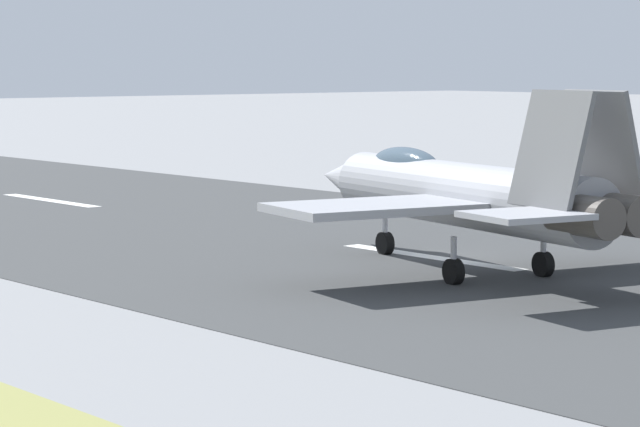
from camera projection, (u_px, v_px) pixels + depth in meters
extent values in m
plane|color=gray|center=(436.00, 258.00, 46.83)|extent=(400.00, 400.00, 0.00)
cube|color=#3A3B3C|center=(436.00, 258.00, 46.83)|extent=(240.00, 26.00, 0.02)
cube|color=white|center=(431.00, 257.00, 47.02)|extent=(8.00, 0.70, 0.00)
cube|color=white|center=(50.00, 200.00, 66.31)|extent=(8.00, 0.70, 0.00)
cylinder|color=#9899A0|center=(465.00, 195.00, 43.36)|extent=(12.44, 4.37, 1.96)
cone|color=#9899A0|center=(344.00, 178.00, 49.99)|extent=(3.11, 2.19, 1.66)
ellipsoid|color=#3F5160|center=(405.00, 164.00, 46.32)|extent=(3.75, 1.80, 1.10)
cylinder|color=#47423D|center=(583.00, 216.00, 37.57)|extent=(2.38, 1.52, 1.10)
cylinder|color=#47423D|center=(616.00, 214.00, 38.09)|extent=(2.38, 1.52, 1.10)
cube|color=#9899A0|center=(373.00, 207.00, 40.70)|extent=(4.47, 6.25, 0.24)
cube|color=#9899A0|center=(586.00, 196.00, 44.29)|extent=(4.47, 6.25, 0.24)
cube|color=#9899A0|center=(526.00, 215.00, 36.69)|extent=(2.91, 3.22, 0.16)
cube|color=#5F6062|center=(551.00, 149.00, 38.06)|extent=(2.74, 1.45, 3.14)
cube|color=#5F6062|center=(604.00, 147.00, 38.91)|extent=(2.74, 1.45, 3.14)
cylinder|color=silver|center=(385.00, 234.00, 47.68)|extent=(0.18, 0.18, 1.40)
cylinder|color=black|center=(385.00, 243.00, 47.71)|extent=(0.80, 0.45, 0.76)
cylinder|color=silver|center=(454.00, 261.00, 41.20)|extent=(0.18, 0.18, 1.40)
cylinder|color=black|center=(453.00, 272.00, 41.24)|extent=(0.80, 0.45, 0.76)
cylinder|color=silver|center=(543.00, 254.00, 42.71)|extent=(0.18, 0.18, 1.40)
cylinder|color=black|center=(543.00, 264.00, 42.74)|extent=(0.80, 0.45, 0.76)
cube|color=#1E2338|center=(411.00, 202.00, 61.02)|extent=(0.24, 0.36, 0.89)
cube|color=orange|center=(411.00, 187.00, 60.95)|extent=(0.44, 0.28, 0.61)
sphere|color=tan|center=(411.00, 176.00, 60.90)|extent=(0.22, 0.22, 0.22)
cylinder|color=orange|center=(415.00, 188.00, 60.73)|extent=(0.10, 0.10, 0.57)
cylinder|color=orange|center=(406.00, 187.00, 61.19)|extent=(0.10, 0.10, 0.57)
cone|color=orange|center=(630.00, 221.00, 55.27)|extent=(0.44, 0.44, 0.55)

